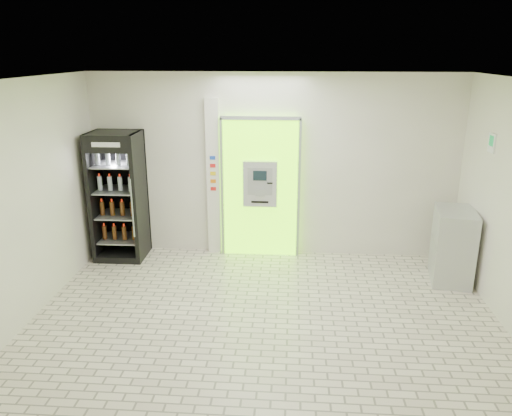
# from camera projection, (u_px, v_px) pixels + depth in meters

# --- Properties ---
(ground) EXTENTS (6.00, 6.00, 0.00)m
(ground) POSITION_uv_depth(u_px,v_px,m) (264.00, 328.00, 6.22)
(ground) COLOR beige
(ground) RESTS_ON ground
(room_shell) EXTENTS (6.00, 6.00, 6.00)m
(room_shell) POSITION_uv_depth(u_px,v_px,m) (265.00, 185.00, 5.67)
(room_shell) COLOR silver
(room_shell) RESTS_ON ground
(atm_assembly) EXTENTS (1.30, 0.24, 2.33)m
(atm_assembly) POSITION_uv_depth(u_px,v_px,m) (260.00, 187.00, 8.18)
(atm_assembly) COLOR #73F107
(atm_assembly) RESTS_ON ground
(pillar) EXTENTS (0.22, 0.11, 2.60)m
(pillar) POSITION_uv_depth(u_px,v_px,m) (214.00, 178.00, 8.23)
(pillar) COLOR silver
(pillar) RESTS_ON ground
(beverage_cooler) EXTENTS (0.79, 0.75, 2.09)m
(beverage_cooler) POSITION_uv_depth(u_px,v_px,m) (119.00, 198.00, 8.14)
(beverage_cooler) COLOR black
(beverage_cooler) RESTS_ON ground
(steel_cabinet) EXTENTS (0.68, 0.90, 1.09)m
(steel_cabinet) POSITION_uv_depth(u_px,v_px,m) (453.00, 246.00, 7.40)
(steel_cabinet) COLOR #B4B7BC
(steel_cabinet) RESTS_ON ground
(exit_sign) EXTENTS (0.02, 0.22, 0.26)m
(exit_sign) POSITION_uv_depth(u_px,v_px,m) (492.00, 143.00, 6.71)
(exit_sign) COLOR white
(exit_sign) RESTS_ON room_shell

